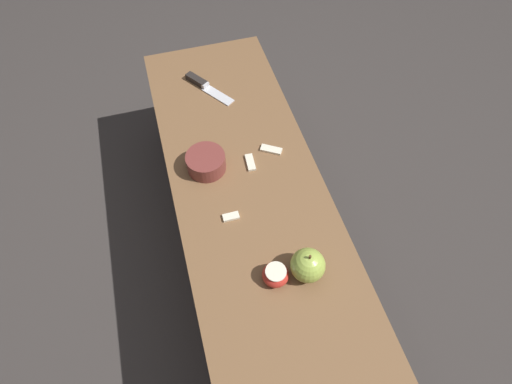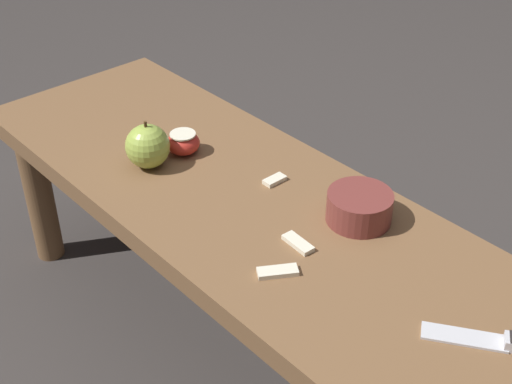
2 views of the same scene
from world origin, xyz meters
name	(u,v)px [view 1 (image 1 of 2)]	position (x,y,z in m)	size (l,w,h in m)	color
ground_plane	(252,254)	(0.00, 0.00, 0.00)	(8.00, 8.00, 0.00)	#383330
wooden_bench	(251,206)	(0.00, 0.00, 0.33)	(1.33, 0.42, 0.39)	brown
knife	(203,84)	(-0.46, -0.04, 0.39)	(0.18, 0.13, 0.02)	silver
apple_whole	(308,265)	(0.25, 0.07, 0.43)	(0.08, 0.08, 0.09)	#9EB747
apple_cut	(276,275)	(0.25, -0.01, 0.41)	(0.06, 0.06, 0.04)	red
apple_slice_near_knife	(271,150)	(-0.13, 0.10, 0.39)	(0.05, 0.07, 0.01)	silver
apple_slice_center	(231,217)	(0.05, -0.07, 0.39)	(0.02, 0.04, 0.01)	silver
apple_slice_near_bowl	(250,162)	(-0.10, 0.03, 0.39)	(0.06, 0.03, 0.01)	silver
bowl	(206,162)	(-0.12, -0.10, 0.41)	(0.11, 0.11, 0.05)	brown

